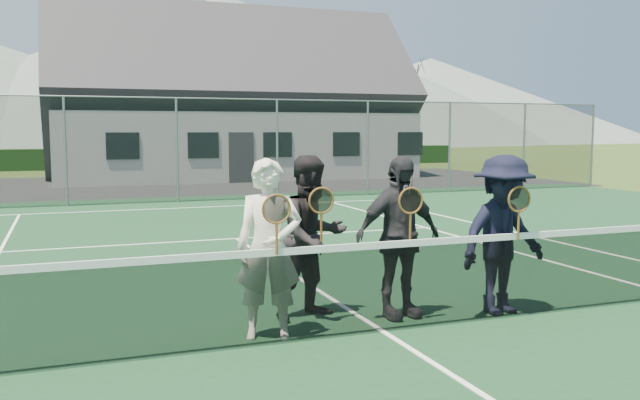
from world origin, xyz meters
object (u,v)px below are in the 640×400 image
at_px(clubhouse, 230,87).
at_px(player_c, 398,237).
at_px(player_a, 269,249).
at_px(player_b, 313,237).
at_px(player_d, 503,235).
at_px(tennis_net, 384,283).

distance_m(clubhouse, player_c, 24.01).
bearing_deg(player_a, player_b, 40.34).
xyz_separation_m(clubhouse, player_c, (-3.60, -23.54, -3.07)).
xyz_separation_m(player_b, player_c, (0.88, -0.35, 0.00)).
bearing_deg(player_d, player_b, 163.18).
bearing_deg(clubhouse, tennis_net, -99.46).
xyz_separation_m(player_c, player_d, (1.17, -0.28, -0.00)).
relative_size(tennis_net, player_a, 6.49).
bearing_deg(player_a, player_c, 8.19).
xyz_separation_m(tennis_net, player_d, (1.58, 0.19, 0.38)).
relative_size(player_c, player_d, 1.00).
distance_m(player_b, player_c, 0.95).
bearing_deg(player_b, player_d, -16.82).
height_order(tennis_net, clubhouse, clubhouse).
relative_size(tennis_net, clubhouse, 0.75).
xyz_separation_m(tennis_net, clubhouse, (4.00, 24.00, 3.45)).
height_order(clubhouse, player_d, clubhouse).
bearing_deg(player_d, clubhouse, 84.19).
relative_size(tennis_net, player_b, 6.49).
height_order(player_c, player_d, same).
xyz_separation_m(clubhouse, player_d, (-2.42, -23.81, -3.07)).
relative_size(tennis_net, player_c, 6.49).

